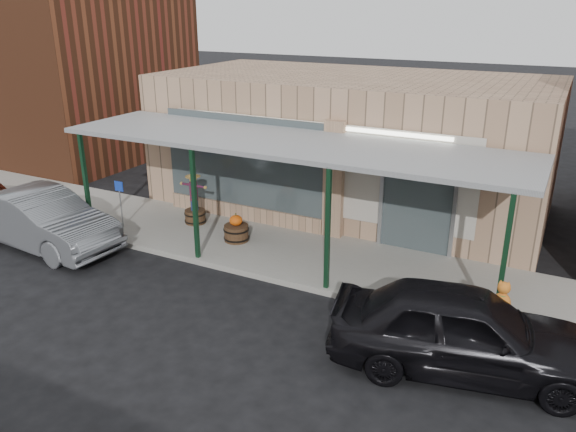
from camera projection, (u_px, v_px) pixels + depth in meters
The scene contains 10 objects.
ground at pixel (208, 317), 11.94m from camera, with size 120.00×120.00×0.00m, color black.
sidewalk at pixel (286, 252), 14.91m from camera, with size 40.00×3.20×0.15m, color gray.
storefront at pixel (352, 143), 17.98m from camera, with size 12.00×6.25×4.20m.
awning at pixel (285, 144), 13.84m from camera, with size 12.00×3.00×3.04m.
block_buildings_near at pixel (427, 90), 17.39m from camera, with size 61.00×8.00×8.00m.
barrel_scarecrow at pixel (195, 206), 16.53m from camera, with size 0.95×0.63×1.57m.
barrel_pumpkin at pixel (236, 231), 15.36m from camera, with size 0.81×0.81×0.79m.
handicap_sign at pixel (120, 198), 16.11m from camera, with size 0.29×0.04×1.38m.
parked_sedan at pixel (464, 330), 9.99m from camera, with size 5.04×2.83×1.62m.
car_grey at pixel (42, 220), 15.19m from camera, with size 1.66×4.76×1.57m, color slate.
Camera 1 is at (6.31, -8.45, 6.24)m, focal length 35.00 mm.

